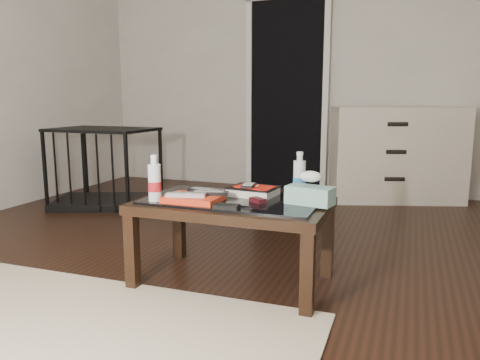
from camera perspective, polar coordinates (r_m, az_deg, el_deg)
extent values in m
plane|color=black|center=(2.81, 0.42, -10.52)|extent=(5.00, 5.00, 0.00)
plane|color=beige|center=(5.07, 10.41, 13.99)|extent=(5.00, 0.00, 5.00)
cube|color=black|center=(5.11, 5.74, 10.13)|extent=(0.80, 0.05, 2.00)
cube|color=silver|center=(5.21, 1.10, 10.18)|extent=(0.06, 0.04, 2.04)
cube|color=silver|center=(4.99, 10.39, 10.03)|extent=(0.06, 0.04, 2.04)
cube|color=black|center=(2.51, -13.02, -8.51)|extent=(0.06, 0.06, 0.40)
cube|color=black|center=(2.17, 8.22, -11.37)|extent=(0.06, 0.06, 0.40)
cube|color=black|center=(2.94, -7.44, -5.60)|extent=(0.06, 0.06, 0.40)
cube|color=black|center=(2.65, 10.62, -7.42)|extent=(0.06, 0.06, 0.40)
cube|color=black|center=(2.47, -0.87, -3.15)|extent=(1.00, 0.60, 0.05)
cube|color=black|center=(2.46, -0.87, -2.44)|extent=(0.90, 0.50, 0.01)
cube|color=#BFAC94|center=(2.04, -23.15, -19.52)|extent=(2.02, 1.52, 0.01)
cube|color=beige|center=(4.74, 18.56, 3.01)|extent=(1.29, 0.84, 0.90)
cylinder|color=black|center=(4.51, 18.30, 0.11)|extent=(0.18, 0.09, 0.04)
cylinder|color=black|center=(4.47, 18.47, 3.27)|extent=(0.18, 0.09, 0.04)
cylinder|color=black|center=(4.45, 18.65, 6.46)|extent=(0.18, 0.09, 0.04)
cube|color=black|center=(4.53, -16.02, -2.56)|extent=(1.06, 0.90, 0.06)
cube|color=black|center=(4.44, -16.44, 5.92)|extent=(1.06, 0.90, 0.02)
cube|color=black|center=(4.53, -22.70, 1.18)|extent=(0.03, 0.03, 0.70)
cube|color=black|center=(4.00, -13.63, 0.59)|extent=(0.03, 0.03, 0.70)
cube|color=black|center=(4.95, -18.31, 2.14)|extent=(0.03, 0.03, 0.70)
cube|color=black|center=(4.47, -9.64, 1.70)|extent=(0.03, 0.03, 0.70)
cube|color=red|center=(2.41, -5.70, -2.24)|extent=(0.28, 0.21, 0.03)
cube|color=#A5A5A9|center=(2.38, -6.64, -1.77)|extent=(0.21, 0.10, 0.02)
cube|color=black|center=(2.41, -3.80, -1.56)|extent=(0.21, 0.10, 0.02)
cube|color=black|center=(2.47, -4.33, -1.29)|extent=(0.21, 0.09, 0.02)
cube|color=black|center=(2.54, 1.63, -1.37)|extent=(0.27, 0.23, 0.05)
cube|color=red|center=(2.54, 1.65, -0.77)|extent=(0.22, 0.18, 0.01)
cube|color=black|center=(2.51, 1.06, -0.65)|extent=(0.07, 0.11, 0.02)
cube|color=black|center=(2.38, 2.17, -2.47)|extent=(0.10, 0.09, 0.02)
cube|color=black|center=(2.24, -1.65, -3.25)|extent=(0.12, 0.08, 0.02)
cylinder|color=white|center=(2.43, -10.38, 0.25)|extent=(0.08, 0.08, 0.24)
cylinder|color=silver|center=(2.54, 7.26, 0.76)|extent=(0.07, 0.07, 0.24)
cube|color=teal|center=(2.35, 8.54, -1.85)|extent=(0.25, 0.16, 0.09)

